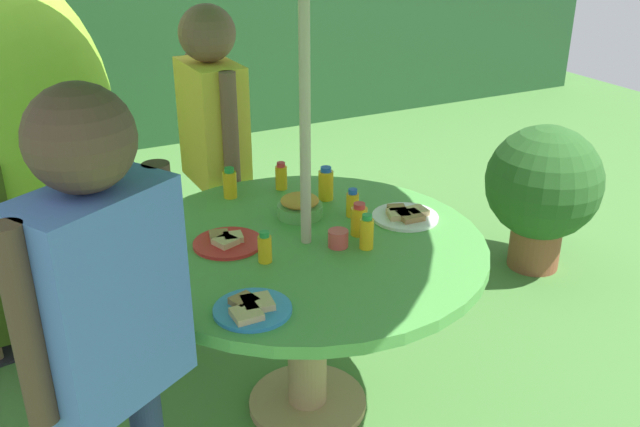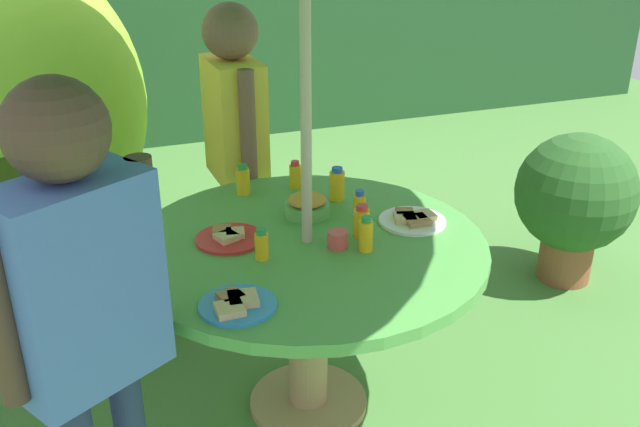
# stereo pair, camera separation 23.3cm
# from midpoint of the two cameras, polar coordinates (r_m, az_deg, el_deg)

# --- Properties ---
(ground_plane) EXTENTS (10.00, 10.00, 0.02)m
(ground_plane) POSITION_cam_midpoint_polar(r_m,az_deg,el_deg) (2.80, -3.48, -15.49)
(ground_plane) COLOR #477A38
(hedge_backdrop) EXTENTS (9.00, 0.70, 1.72)m
(hedge_backdrop) POSITION_cam_midpoint_polar(r_m,az_deg,el_deg) (5.72, -18.79, 13.92)
(hedge_backdrop) COLOR #234C28
(hedge_backdrop) RESTS_ON ground_plane
(garden_table) EXTENTS (1.24, 1.24, 0.70)m
(garden_table) POSITION_cam_midpoint_polar(r_m,az_deg,el_deg) (2.46, -3.82, -5.02)
(garden_table) COLOR tan
(garden_table) RESTS_ON ground_plane
(wooden_chair) EXTENTS (0.68, 0.68, 1.05)m
(wooden_chair) POSITION_cam_midpoint_polar(r_m,az_deg,el_deg) (3.12, -24.05, -0.40)
(wooden_chair) COLOR brown
(wooden_chair) RESTS_ON ground_plane
(potted_plant) EXTENTS (0.58, 0.58, 0.76)m
(potted_plant) POSITION_cam_midpoint_polar(r_m,az_deg,el_deg) (3.66, 15.93, 2.03)
(potted_plant) COLOR brown
(potted_plant) RESTS_ON ground_plane
(child_in_yellow_shirt) EXTENTS (0.24, 0.47, 1.39)m
(child_in_yellow_shirt) POSITION_cam_midpoint_polar(r_m,az_deg,el_deg) (3.09, -10.85, 7.12)
(child_in_yellow_shirt) COLOR brown
(child_in_yellow_shirt) RESTS_ON ground_plane
(child_in_blue_shirt) EXTENTS (0.43, 0.36, 1.43)m
(child_in_blue_shirt) POSITION_cam_midpoint_polar(r_m,az_deg,el_deg) (1.78, -20.81, -6.53)
(child_in_blue_shirt) COLOR navy
(child_in_blue_shirt) RESTS_ON ground_plane
(snack_bowl) EXTENTS (0.17, 0.17, 0.08)m
(snack_bowl) POSITION_cam_midpoint_polar(r_m,az_deg,el_deg) (2.58, -4.23, 0.52)
(snack_bowl) COLOR #66B259
(snack_bowl) RESTS_ON garden_table
(plate_far_left) EXTENTS (0.24, 0.24, 0.03)m
(plate_far_left) POSITION_cam_midpoint_polar(r_m,az_deg,el_deg) (2.41, -10.28, -2.34)
(plate_far_left) COLOR red
(plate_far_left) RESTS_ON garden_table
(plate_near_left) EXTENTS (0.24, 0.24, 0.03)m
(plate_near_left) POSITION_cam_midpoint_polar(r_m,az_deg,el_deg) (2.57, 4.40, -0.21)
(plate_near_left) COLOR white
(plate_near_left) RESTS_ON garden_table
(plate_front_edge) EXTENTS (0.23, 0.23, 0.03)m
(plate_front_edge) POSITION_cam_midpoint_polar(r_m,az_deg,el_deg) (2.03, -8.88, -7.71)
(plate_front_edge) COLOR #338CD8
(plate_front_edge) RESTS_ON garden_table
(juice_bottle_near_right) EXTENTS (0.05, 0.05, 0.11)m
(juice_bottle_near_right) POSITION_cam_midpoint_polar(r_m,az_deg,el_deg) (2.27, -7.45, -2.85)
(juice_bottle_near_right) COLOR yellow
(juice_bottle_near_right) RESTS_ON garden_table
(juice_bottle_far_right) EXTENTS (0.05, 0.05, 0.12)m
(juice_bottle_far_right) POSITION_cam_midpoint_polar(r_m,az_deg,el_deg) (2.33, 0.97, -1.62)
(juice_bottle_far_right) COLOR yellow
(juice_bottle_far_right) RESTS_ON garden_table
(juice_bottle_center_front) EXTENTS (0.06, 0.06, 0.13)m
(juice_bottle_center_front) POSITION_cam_midpoint_polar(r_m,az_deg,el_deg) (2.71, -1.98, 2.34)
(juice_bottle_center_front) COLOR yellow
(juice_bottle_center_front) RESTS_ON garden_table
(juice_bottle_center_back) EXTENTS (0.05, 0.05, 0.11)m
(juice_bottle_center_back) POSITION_cam_midpoint_polar(r_m,az_deg,el_deg) (2.82, -5.53, 2.95)
(juice_bottle_center_back) COLOR yellow
(juice_bottle_center_back) RESTS_ON garden_table
(juice_bottle_mid_left) EXTENTS (0.06, 0.06, 0.12)m
(juice_bottle_mid_left) POSITION_cam_midpoint_polar(r_m,az_deg,el_deg) (2.42, 0.45, -0.60)
(juice_bottle_mid_left) COLOR yellow
(juice_bottle_mid_left) RESTS_ON garden_table
(juice_bottle_mid_right) EXTENTS (0.05, 0.05, 0.12)m
(juice_bottle_mid_right) POSITION_cam_midpoint_polar(r_m,az_deg,el_deg) (2.77, -9.73, 2.36)
(juice_bottle_mid_right) COLOR yellow
(juice_bottle_mid_right) RESTS_ON garden_table
(juice_bottle_back_edge) EXTENTS (0.05, 0.05, 0.11)m
(juice_bottle_back_edge) POSITION_cam_midpoint_polar(r_m,az_deg,el_deg) (2.57, 0.07, 0.75)
(juice_bottle_back_edge) COLOR yellow
(juice_bottle_back_edge) RESTS_ON garden_table
(cup_near) EXTENTS (0.07, 0.07, 0.06)m
(cup_near) POSITION_cam_midpoint_polar(r_m,az_deg,el_deg) (2.35, -1.34, -2.11)
(cup_near) COLOR #E04C47
(cup_near) RESTS_ON garden_table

